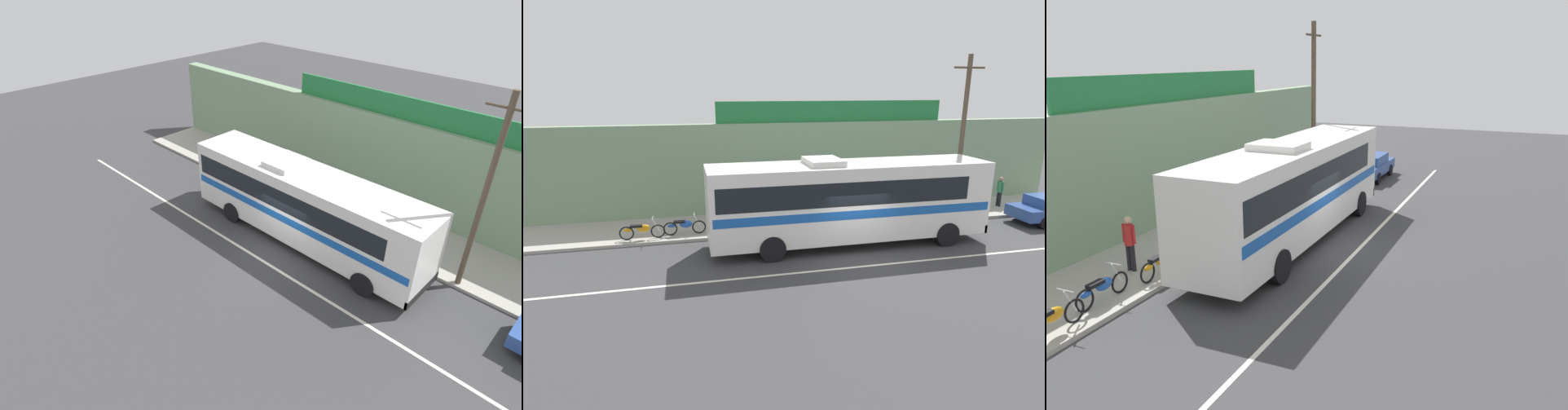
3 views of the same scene
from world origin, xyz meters
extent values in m
plane|color=#3A3A3D|center=(0.00, 0.00, 0.00)|extent=(70.00, 70.00, 0.00)
cube|color=#A8A399|center=(0.00, 5.20, 0.07)|extent=(30.00, 3.60, 0.14)
cube|color=gray|center=(0.00, 7.35, 2.40)|extent=(30.00, 0.70, 4.80)
cube|color=#1E7538|center=(1.36, 7.35, 5.35)|extent=(12.54, 0.12, 1.10)
cube|color=silver|center=(0.00, -0.80, 0.00)|extent=(30.00, 0.14, 0.01)
cube|color=white|center=(0.14, 1.65, 1.99)|extent=(11.90, 2.51, 3.10)
cube|color=black|center=(-0.34, 1.65, 2.54)|extent=(10.47, 2.53, 0.96)
cube|color=#1956B2|center=(0.14, 1.65, 1.69)|extent=(11.66, 2.53, 0.36)
cube|color=black|center=(6.06, 1.65, 2.44)|extent=(0.04, 2.26, 1.40)
cube|color=black|center=(6.05, 1.65, 0.62)|extent=(0.12, 2.51, 0.36)
cube|color=silver|center=(-1.05, 1.65, 3.66)|extent=(1.40, 1.76, 0.24)
cylinder|color=black|center=(4.18, 2.82, 0.52)|extent=(1.04, 0.32, 1.04)
cylinder|color=black|center=(4.18, 0.49, 0.52)|extent=(1.04, 0.32, 1.04)
cylinder|color=black|center=(-3.43, 2.82, 0.52)|extent=(1.04, 0.32, 1.04)
cylinder|color=black|center=(-3.43, 0.49, 0.52)|extent=(1.04, 0.32, 1.04)
cube|color=#2D4C93|center=(11.34, 2.21, 0.61)|extent=(4.23, 1.78, 0.56)
cube|color=#2D4C93|center=(11.24, 2.21, 1.13)|extent=(2.20, 1.60, 0.48)
cube|color=black|center=(12.05, 2.21, 1.09)|extent=(0.21, 1.49, 0.34)
cylinder|color=black|center=(12.56, 3.05, 0.31)|extent=(0.62, 0.20, 0.62)
cylinder|color=black|center=(12.56, 1.37, 0.31)|extent=(0.62, 0.20, 0.62)
cylinder|color=black|center=(10.11, 3.05, 0.31)|extent=(0.62, 0.20, 0.62)
cylinder|color=black|center=(10.11, 1.37, 0.31)|extent=(0.62, 0.20, 0.62)
cylinder|color=brown|center=(6.70, 3.65, 4.11)|extent=(0.22, 0.22, 7.94)
cylinder|color=brown|center=(6.70, 3.65, 7.48)|extent=(1.60, 0.10, 0.10)
torus|color=black|center=(-6.10, 4.11, 0.45)|extent=(0.62, 0.06, 0.62)
torus|color=black|center=(-7.37, 4.11, 0.45)|extent=(0.62, 0.06, 0.62)
cylinder|color=silver|center=(-6.18, 4.11, 0.75)|extent=(0.34, 0.04, 0.65)
cylinder|color=silver|center=(-6.28, 4.11, 1.07)|extent=(0.03, 0.56, 0.03)
ellipsoid|color=#1E51B2|center=(-6.67, 4.11, 0.63)|extent=(0.56, 0.22, 0.34)
cube|color=black|center=(-6.96, 4.11, 0.75)|extent=(0.52, 0.20, 0.10)
ellipsoid|color=#1E51B2|center=(-7.31, 4.11, 0.59)|extent=(0.36, 0.14, 0.16)
torus|color=black|center=(-7.89, 3.91, 0.45)|extent=(0.62, 0.06, 0.62)
cylinder|color=silver|center=(-7.97, 3.91, 0.75)|extent=(0.34, 0.04, 0.65)
cylinder|color=silver|center=(-8.07, 3.91, 1.07)|extent=(0.03, 0.56, 0.03)
ellipsoid|color=orange|center=(-8.49, 3.91, 0.63)|extent=(0.56, 0.22, 0.34)
torus|color=black|center=(-4.01, 3.83, 0.45)|extent=(0.62, 0.06, 0.62)
torus|color=black|center=(-5.27, 3.83, 0.45)|extent=(0.62, 0.06, 0.62)
cylinder|color=silver|center=(-4.09, 3.83, 0.75)|extent=(0.34, 0.04, 0.65)
cylinder|color=silver|center=(-4.19, 3.83, 1.07)|extent=(0.03, 0.56, 0.03)
ellipsoid|color=orange|center=(-4.57, 3.83, 0.63)|extent=(0.56, 0.22, 0.34)
cube|color=black|center=(-4.86, 3.83, 0.75)|extent=(0.52, 0.20, 0.10)
ellipsoid|color=orange|center=(-5.21, 3.83, 0.59)|extent=(0.36, 0.14, 0.16)
cylinder|color=black|center=(10.46, 5.10, 0.54)|extent=(0.13, 0.13, 0.81)
cylinder|color=black|center=(10.46, 4.92, 0.54)|extent=(0.13, 0.13, 0.81)
cylinder|color=#2D7A4C|center=(10.46, 5.01, 1.25)|extent=(0.30, 0.30, 0.61)
sphere|color=#A37556|center=(10.46, 5.01, 1.69)|extent=(0.22, 0.22, 0.22)
cylinder|color=#2D7A4C|center=(10.46, 5.21, 1.28)|extent=(0.08, 0.08, 0.56)
cylinder|color=#2D7A4C|center=(10.46, 4.81, 1.28)|extent=(0.08, 0.08, 0.56)
cylinder|color=black|center=(-4.72, 5.00, 0.56)|extent=(0.13, 0.13, 0.85)
cylinder|color=black|center=(-4.72, 4.82, 0.56)|extent=(0.13, 0.13, 0.85)
cylinder|color=red|center=(-4.72, 4.91, 1.30)|extent=(0.30, 0.30, 0.63)
sphere|color=tan|center=(-4.72, 4.91, 1.76)|extent=(0.23, 0.23, 0.23)
cylinder|color=red|center=(-4.72, 5.11, 1.33)|extent=(0.08, 0.08, 0.58)
cylinder|color=red|center=(-4.72, 4.71, 1.33)|extent=(0.08, 0.08, 0.58)
camera|label=1|loc=(10.39, -11.61, 12.00)|focal=29.78mm
camera|label=2|loc=(-6.52, -14.67, 6.55)|focal=29.27mm
camera|label=3|loc=(-16.43, -6.05, 6.43)|focal=36.31mm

